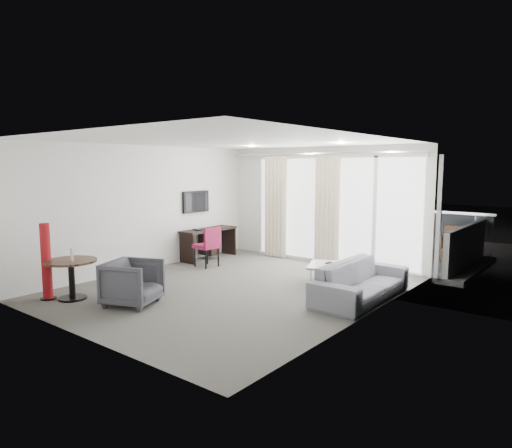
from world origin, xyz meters
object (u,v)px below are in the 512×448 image
Objects in this scene: sofa at (361,281)px; round_table at (72,280)px; desk_chair at (206,247)px; rattan_chair_a at (370,242)px; desk at (209,244)px; red_lamp at (46,262)px; tub_armchair at (133,283)px; rattan_chair_b at (454,243)px; coffee_table at (331,274)px.

round_table is at bearing 128.00° from sofa.
rattan_chair_a is at bearing 56.35° from desk_chair.
red_lamp reaches higher than desk.
tub_armchair is 7.49m from rattan_chair_b.
desk is 3.85m from round_table.
sofa is (2.69, 2.49, -0.05)m from tub_armchair.
desk_chair reaches higher than rattan_chair_a.
rattan_chair_a is (-0.46, 2.69, 0.21)m from coffee_table.
round_table is at bearing -129.18° from coffee_table.
red_lamp reaches higher than round_table.
coffee_table is at bearing -111.03° from rattan_chair_b.
rattan_chair_a reaches higher than coffee_table.
round_table is 1.06× the size of rattan_chair_b.
rattan_chair_a is at bearing 68.85° from round_table.
desk_chair is 0.42× the size of sofa.
coffee_table is (3.17, 3.75, -0.45)m from red_lamp.
desk is at bearing 98.66° from round_table.
red_lamp is at bearing -130.18° from coffee_table.
rattan_chair_a is at bearing -35.97° from tub_armchair.
desk reaches higher than sofa.
rattan_chair_b is at bearing 73.34° from coffee_table.
desk_chair is at bearing 84.65° from red_lamp.
rattan_chair_b is (1.60, 1.11, -0.01)m from rattan_chair_a.
round_table is 1.02× the size of coffee_table.
desk_chair is at bearing -172.59° from coffee_table.
rattan_chair_a is 1.95m from rattan_chair_b.
red_lamp is 6.99m from rattan_chair_a.
tub_armchair reaches higher than round_table.
sofa is at bearing 38.04° from red_lamp.
desk is at bearing 174.98° from coffee_table.
desk is 1.91× the size of rattan_chair_a.
sofa is 3.54m from rattan_chair_a.
rattan_chair_a reaches higher than round_table.
rattan_chair_a is (2.98, 2.38, 0.04)m from desk.
sofa is at bearing -69.96° from tub_armchair.
coffee_table is at bearing -53.27° from tub_armchair.
tub_armchair reaches higher than sofa.
round_table is 0.50m from red_lamp.
sofa is at bearing -97.77° from rattan_chair_b.
desk is 1.71× the size of desk_chair.
desk is 4.40m from sofa.
tub_armchair is at bearing -120.51° from coffee_table.
coffee_table is 2.73m from rattan_chair_a.
rattan_chair_b is at bearing 12.60° from rattan_chair_a.
round_table is 1.03× the size of rattan_chair_a.
rattan_chair_b is at bearing -45.99° from tub_armchair.
coffee_table is 1.02× the size of rattan_chair_a.
desk_chair is at bearing -49.05° from desk.
desk_chair is 3.14m from round_table.
desk_chair is (0.58, -0.67, 0.09)m from desk.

